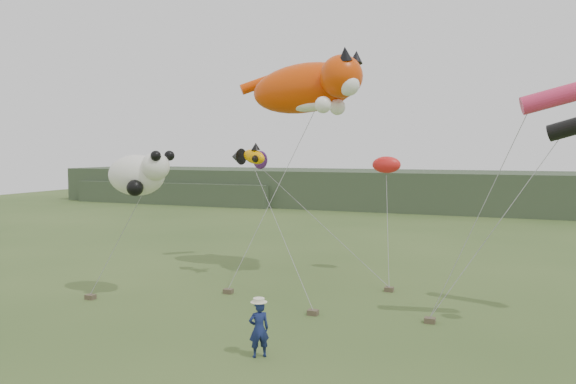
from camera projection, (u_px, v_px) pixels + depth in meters
name	position (u px, v px, depth m)	size (l,w,h in m)	color
ground	(281.00, 346.00, 17.85)	(120.00, 120.00, 0.00)	#385123
headland	(412.00, 191.00, 60.28)	(90.00, 13.00, 4.00)	#2D3D28
festival_attendant	(259.00, 329.00, 16.84)	(0.63, 0.41, 1.71)	#152051
sandbag_anchors	(286.00, 301.00, 22.80)	(14.03, 6.20, 0.20)	brown
cat_kite	(312.00, 86.00, 27.39)	(7.12, 3.80, 3.17)	#D83C04
fish_kite	(248.00, 156.00, 26.75)	(2.18, 1.42, 1.12)	#FFA400
panda_kite	(139.00, 174.00, 23.30)	(3.03, 1.96, 1.88)	white
misc_kites	(342.00, 163.00, 28.73)	(8.21, 1.17, 1.11)	red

